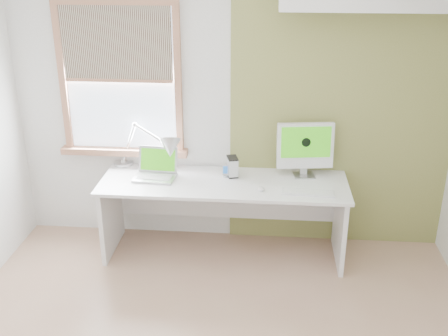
# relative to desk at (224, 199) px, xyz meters

# --- Properties ---
(room) EXTENTS (4.04, 3.54, 2.64)m
(room) POSITION_rel_desk_xyz_m (0.03, -1.44, 0.77)
(room) COLOR tan
(room) RESTS_ON ground
(accent_wall) EXTENTS (2.00, 0.02, 2.60)m
(accent_wall) POSITION_rel_desk_xyz_m (1.03, 0.30, 0.77)
(accent_wall) COLOR olive
(accent_wall) RESTS_ON room
(window) EXTENTS (1.20, 0.14, 1.42)m
(window) POSITION_rel_desk_xyz_m (-0.97, 0.27, 1.01)
(window) COLOR #9A644A
(window) RESTS_ON room
(desk) EXTENTS (2.20, 0.70, 0.73)m
(desk) POSITION_rel_desk_xyz_m (0.00, 0.00, 0.00)
(desk) COLOR white
(desk) RESTS_ON room
(desk_lamp) EXTENTS (0.73, 0.46, 0.44)m
(desk_lamp) POSITION_rel_desk_xyz_m (-0.59, 0.10, 0.43)
(desk_lamp) COLOR silver
(desk_lamp) RESTS_ON desk
(laptop) EXTENTS (0.38, 0.32, 0.25)m
(laptop) POSITION_rel_desk_xyz_m (-0.62, 0.01, 0.26)
(laptop) COLOR silver
(laptop) RESTS_ON desk
(phone_dock) EXTENTS (0.07, 0.07, 0.12)m
(phone_dock) POSITION_rel_desk_xyz_m (0.00, 0.06, 0.23)
(phone_dock) COLOR silver
(phone_dock) RESTS_ON desk
(external_drive) EXTENTS (0.12, 0.16, 0.18)m
(external_drive) POSITION_rel_desk_xyz_m (0.07, 0.08, 0.29)
(external_drive) COLOR silver
(external_drive) RESTS_ON desk
(imac) EXTENTS (0.51, 0.19, 0.50)m
(imac) POSITION_rel_desk_xyz_m (0.71, 0.14, 0.47)
(imac) COLOR silver
(imac) RESTS_ON desk
(keyboard) EXTENTS (0.45, 0.16, 0.02)m
(keyboard) POSITION_rel_desk_xyz_m (0.73, -0.25, 0.20)
(keyboard) COLOR white
(keyboard) RESTS_ON desk
(mouse) EXTENTS (0.07, 0.10, 0.03)m
(mouse) POSITION_rel_desk_xyz_m (0.34, -0.22, 0.21)
(mouse) COLOR white
(mouse) RESTS_ON desk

